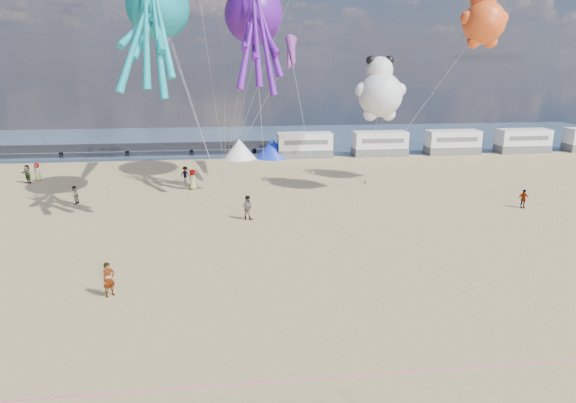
% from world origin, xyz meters
% --- Properties ---
extents(ground, '(120.00, 120.00, 0.00)m').
position_xyz_m(ground, '(0.00, 0.00, 0.00)').
color(ground, tan).
rests_on(ground, ground).
extents(water, '(120.00, 120.00, 0.00)m').
position_xyz_m(water, '(0.00, 55.00, 0.02)').
color(water, '#324960').
rests_on(water, ground).
extents(pier, '(60.00, 3.00, 0.50)m').
position_xyz_m(pier, '(-28.00, 44.00, 1.00)').
color(pier, black).
rests_on(pier, ground).
extents(motorhome_0, '(6.60, 2.50, 3.00)m').
position_xyz_m(motorhome_0, '(6.00, 40.00, 1.50)').
color(motorhome_0, silver).
rests_on(motorhome_0, ground).
extents(motorhome_1, '(6.60, 2.50, 3.00)m').
position_xyz_m(motorhome_1, '(15.50, 40.00, 1.50)').
color(motorhome_1, silver).
rests_on(motorhome_1, ground).
extents(motorhome_2, '(6.60, 2.50, 3.00)m').
position_xyz_m(motorhome_2, '(25.00, 40.00, 1.50)').
color(motorhome_2, silver).
rests_on(motorhome_2, ground).
extents(motorhome_3, '(6.60, 2.50, 3.00)m').
position_xyz_m(motorhome_3, '(34.50, 40.00, 1.50)').
color(motorhome_3, silver).
rests_on(motorhome_3, ground).
extents(tent_white, '(4.00, 4.00, 2.40)m').
position_xyz_m(tent_white, '(-2.00, 40.00, 1.20)').
color(tent_white, white).
rests_on(tent_white, ground).
extents(tent_blue, '(4.00, 4.00, 2.40)m').
position_xyz_m(tent_blue, '(2.00, 40.00, 1.20)').
color(tent_blue, '#1933CC').
rests_on(tent_blue, ground).
extents(rope_line, '(34.00, 0.03, 0.03)m').
position_xyz_m(rope_line, '(0.00, -5.00, 0.02)').
color(rope_line, '#F2338C').
rests_on(rope_line, ground).
extents(standing_person, '(0.79, 0.78, 1.84)m').
position_xyz_m(standing_person, '(-9.61, 3.28, 0.92)').
color(standing_person, tan).
rests_on(standing_person, ground).
extents(beachgoer_0, '(0.80, 0.80, 1.87)m').
position_xyz_m(beachgoer_0, '(-6.70, 25.31, 0.93)').
color(beachgoer_0, '#7F6659').
rests_on(beachgoer_0, ground).
extents(beachgoer_1, '(1.09, 0.97, 1.87)m').
position_xyz_m(beachgoer_1, '(-2.04, 15.55, 0.93)').
color(beachgoer_1, '#7F6659').
rests_on(beachgoer_1, ground).
extents(beachgoer_2, '(0.93, 0.83, 1.57)m').
position_xyz_m(beachgoer_2, '(-7.62, 28.37, 0.79)').
color(beachgoer_2, '#7F6659').
rests_on(beachgoer_2, ground).
extents(beachgoer_3, '(1.04, 0.64, 1.55)m').
position_xyz_m(beachgoer_3, '(20.40, 15.92, 0.77)').
color(beachgoer_3, '#7F6659').
rests_on(beachgoer_3, ground).
extents(beachgoer_4, '(1.09, 1.05, 1.83)m').
position_xyz_m(beachgoer_4, '(-22.87, 29.66, 0.91)').
color(beachgoer_4, '#7F6659').
rests_on(beachgoer_4, ground).
extents(beachgoer_6, '(0.80, 0.71, 1.83)m').
position_xyz_m(beachgoer_6, '(-22.23, 30.60, 0.92)').
color(beachgoer_6, '#7F6659').
rests_on(beachgoer_6, ground).
extents(beachgoer_7, '(0.72, 0.88, 1.56)m').
position_xyz_m(beachgoer_7, '(-16.22, 21.39, 0.78)').
color(beachgoer_7, '#7F6659').
rests_on(beachgoer_7, ground).
extents(sandbag_a, '(0.50, 0.35, 0.22)m').
position_xyz_m(sandbag_a, '(-4.16, 24.03, 0.11)').
color(sandbag_a, gray).
rests_on(sandbag_a, ground).
extents(sandbag_b, '(0.50, 0.35, 0.22)m').
position_xyz_m(sandbag_b, '(0.30, 28.56, 0.11)').
color(sandbag_b, gray).
rests_on(sandbag_b, ground).
extents(sandbag_c, '(0.50, 0.35, 0.22)m').
position_xyz_m(sandbag_c, '(10.15, 25.77, 0.11)').
color(sandbag_c, gray).
rests_on(sandbag_c, ground).
extents(sandbag_d, '(0.50, 0.35, 0.22)m').
position_xyz_m(sandbag_d, '(5.53, 30.58, 0.11)').
color(sandbag_d, gray).
rests_on(sandbag_d, ground).
extents(sandbag_e, '(0.50, 0.35, 0.22)m').
position_xyz_m(sandbag_e, '(-3.70, 30.68, 0.11)').
color(sandbag_e, gray).
rests_on(sandbag_e, ground).
extents(kite_octopus_teal, '(5.48, 10.31, 11.25)m').
position_xyz_m(kite_octopus_teal, '(-8.33, 20.91, 15.53)').
color(kite_octopus_teal, '#0E8893').
extents(kite_octopus_purple, '(6.66, 11.16, 11.92)m').
position_xyz_m(kite_octopus_purple, '(-0.63, 28.01, 15.63)').
color(kite_octopus_purple, '#561290').
extents(kite_panda, '(5.67, 5.49, 6.50)m').
position_xyz_m(kite_panda, '(9.80, 21.86, 8.76)').
color(kite_panda, silver).
extents(kite_teddy_orange, '(5.04, 4.83, 6.21)m').
position_xyz_m(kite_teddy_orange, '(18.93, 22.67, 14.73)').
color(kite_teddy_orange, '#EA4F1A').
extents(windsock_left, '(2.29, 8.05, 7.98)m').
position_xyz_m(windsock_left, '(-8.30, 28.20, 13.79)').
color(windsock_left, red).
extents(windsock_mid, '(2.08, 6.29, 6.21)m').
position_xyz_m(windsock_mid, '(2.94, 29.46, 12.30)').
color(windsock_mid, red).
extents(windsock_right, '(1.16, 4.87, 4.83)m').
position_xyz_m(windsock_right, '(2.53, 25.15, 12.37)').
color(windsock_right, red).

